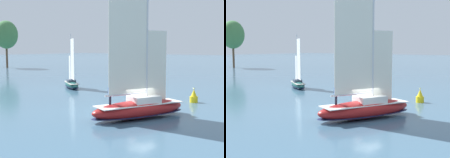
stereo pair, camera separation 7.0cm
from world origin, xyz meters
TOP-DOWN VIEW (x-y plane):
  - ground_plane at (0.00, 0.00)m, footprint 400.00×400.00m
  - tree_shore_center at (29.16, 65.69)m, footprint 6.54×6.54m
  - sailboat_main at (0.01, -0.00)m, footprint 9.33×5.68m
  - sailboat_moored_mid_channel at (9.85, 18.62)m, footprint 4.41×5.69m
  - channel_buoy at (9.90, -0.42)m, footprint 0.86×0.86m

SIDE VIEW (x-z plane):
  - ground_plane at x=0.00m, z-range 0.00..0.00m
  - channel_buoy at x=9.90m, z-range -0.18..1.41m
  - sailboat_moored_mid_channel at x=9.85m, z-range -3.25..4.63m
  - sailboat_main at x=0.01m, z-range -5.21..7.21m
  - tree_shore_center at x=29.16m, z-range 2.69..16.16m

